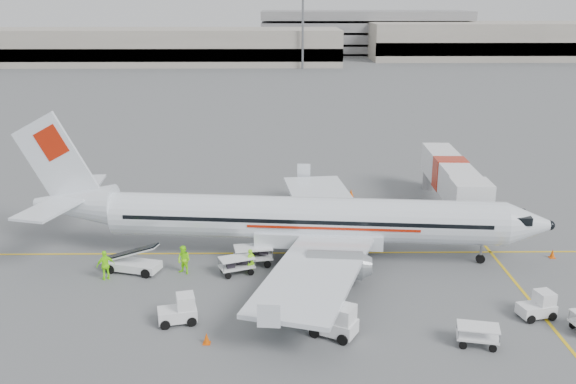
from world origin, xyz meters
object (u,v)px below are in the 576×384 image
tug_fore (537,305)px  tug_mid (334,320)px  jet_bridge (449,185)px  belt_loader (132,253)px  tug_aft (177,309)px  aircraft (306,190)px

tug_fore → tug_mid: tug_mid is taller
jet_bridge → belt_loader: (-23.32, -12.13, -0.93)m
belt_loader → tug_aft: bearing=-44.0°
jet_bridge → tug_mid: jet_bridge is taller
aircraft → tug_mid: aircraft is taller
aircraft → tug_fore: (12.38, -8.69, -4.00)m
aircraft → tug_aft: (-7.26, -9.05, -3.95)m
jet_bridge → tug_aft: (-19.43, -18.95, -1.39)m
aircraft → belt_loader: size_ratio=7.45×
jet_bridge → belt_loader: size_ratio=3.60×
tug_fore → tug_aft: bearing=167.4°
aircraft → tug_aft: bearing=-123.1°
tug_fore → jet_bridge: bearing=77.0°
tug_mid → aircraft: bearing=124.2°
aircraft → tug_fore: bearing=-29.4°
belt_loader → tug_fore: bearing=1.0°
jet_bridge → tug_mid: size_ratio=7.16×
tug_mid → tug_aft: bearing=-161.7°
belt_loader → tug_fore: 24.40m
jet_bridge → aircraft: bearing=-139.0°
aircraft → belt_loader: bearing=-163.0°
tug_mid → tug_aft: size_ratio=1.13×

